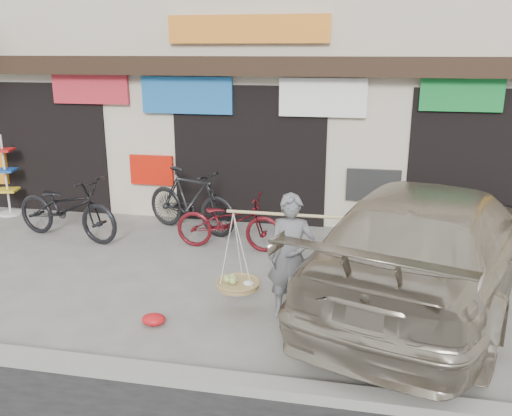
% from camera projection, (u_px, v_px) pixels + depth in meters
% --- Properties ---
extents(ground, '(70.00, 70.00, 0.00)m').
position_uv_depth(ground, '(197.00, 296.00, 7.64)').
color(ground, gray).
rests_on(ground, ground).
extents(kerb, '(70.00, 0.25, 0.12)m').
position_uv_depth(kerb, '(141.00, 372.00, 5.74)').
color(kerb, gray).
rests_on(kerb, ground).
extents(shophouse_block, '(14.00, 6.32, 7.00)m').
position_uv_depth(shophouse_block, '(275.00, 45.00, 12.70)').
color(shophouse_block, beige).
rests_on(shophouse_block, ground).
extents(street_vendor, '(1.94, 0.56, 1.64)m').
position_uv_depth(street_vendor, '(291.00, 262.00, 6.86)').
color(street_vendor, slate).
rests_on(street_vendor, ground).
extents(bike_0, '(2.33, 1.24, 1.16)m').
position_uv_depth(bike_0, '(67.00, 208.00, 9.82)').
color(bike_0, black).
rests_on(bike_0, ground).
extents(bike_1, '(2.11, 1.28, 1.23)m').
position_uv_depth(bike_1, '(191.00, 200.00, 10.20)').
color(bike_1, black).
rests_on(bike_1, ground).
extents(bike_2, '(1.89, 0.69, 0.99)m').
position_uv_depth(bike_2, '(229.00, 222.00, 9.32)').
color(bike_2, '#520E14').
rests_on(bike_2, ground).
extents(suv, '(3.99, 6.10, 1.64)m').
position_uv_depth(suv, '(430.00, 243.00, 7.34)').
color(suv, '#ADA08B').
rests_on(suv, ground).
extents(display_rack, '(0.49, 0.49, 1.69)m').
position_uv_depth(display_rack, '(7.00, 183.00, 11.23)').
color(display_rack, silver).
rests_on(display_rack, ground).
extents(red_bag, '(0.31, 0.25, 0.14)m').
position_uv_depth(red_bag, '(154.00, 319.00, 6.83)').
color(red_bag, red).
rests_on(red_bag, ground).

